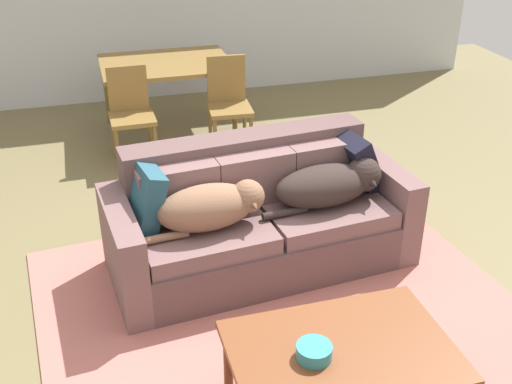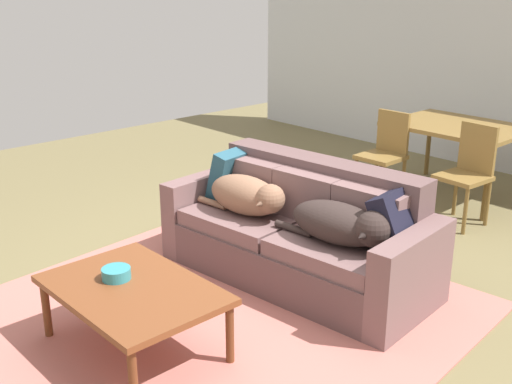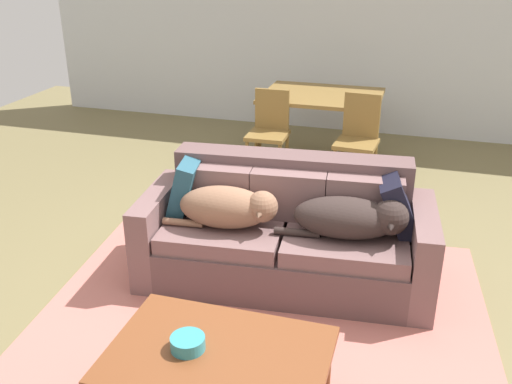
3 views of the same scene
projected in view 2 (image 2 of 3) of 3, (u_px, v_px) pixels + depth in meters
ground_plane at (258, 280)px, 4.73m from camera, size 10.00×10.00×0.00m
area_rug at (218, 312)px, 4.26m from camera, size 3.20×3.19×0.01m
couch at (301, 235)px, 4.67m from camera, size 2.12×1.03×0.87m
dog_on_left_cushion at (248, 196)px, 4.71m from camera, size 0.80×0.38×0.29m
dog_on_right_cushion at (343, 224)px, 4.19m from camera, size 0.88×0.41×0.30m
throw_pillow_by_left_arm at (231, 174)px, 5.09m from camera, size 0.29×0.44×0.43m
throw_pillow_by_right_arm at (398, 221)px, 4.13m from camera, size 0.35×0.44×0.43m
coffee_table at (133, 293)px, 3.72m from camera, size 1.09×0.75×0.43m
bowl_on_coffee_table at (116, 274)px, 3.80m from camera, size 0.18×0.18×0.07m
dining_table at (458, 131)px, 6.35m from camera, size 1.28×0.98×0.75m
dining_chair_near_left at (385, 151)px, 6.31m from camera, size 0.41×0.41×0.89m
dining_chair_near_right at (468, 170)px, 5.67m from camera, size 0.43×0.43×0.91m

